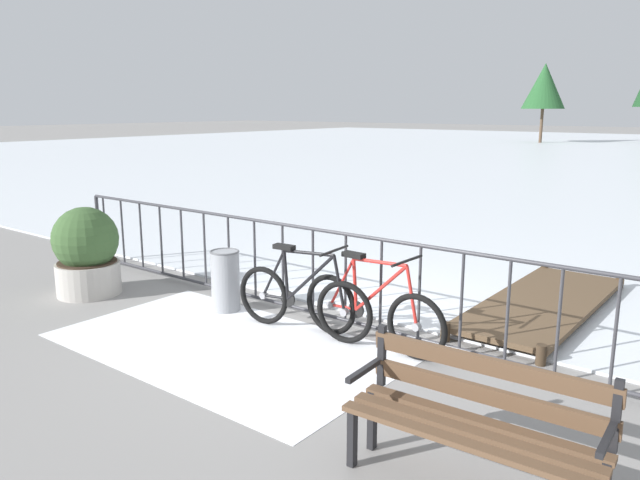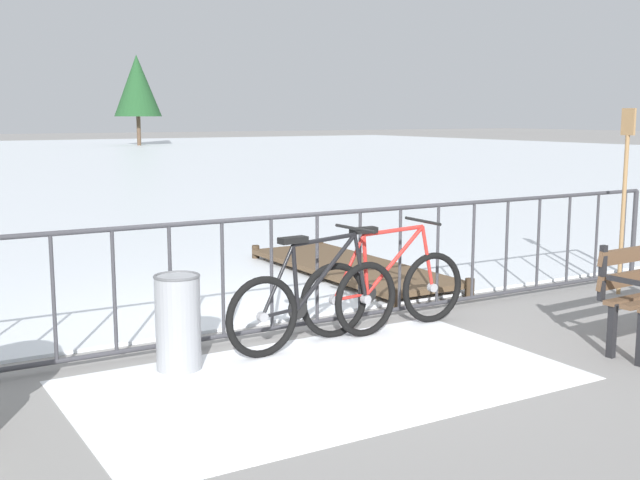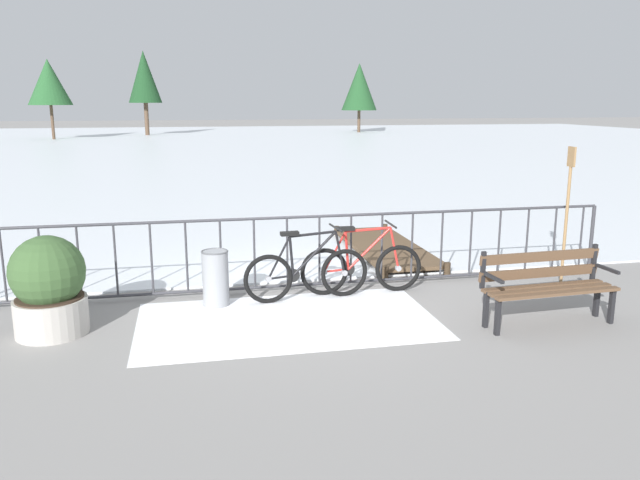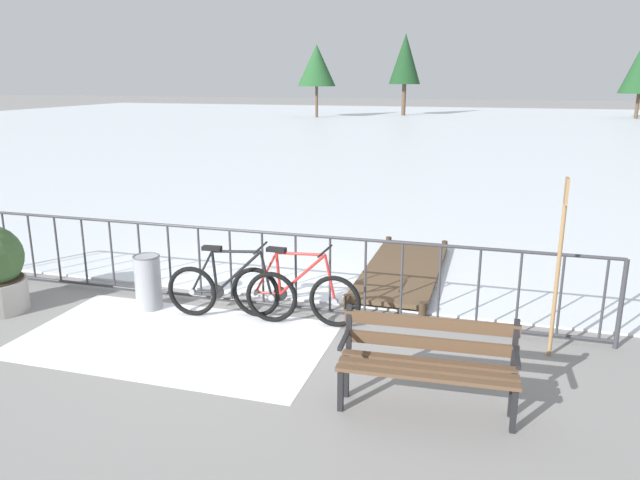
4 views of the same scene
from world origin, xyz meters
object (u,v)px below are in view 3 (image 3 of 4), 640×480
at_px(park_bench, 546,282).
at_px(bicycle_near_railing, 307,273).
at_px(planter_with_shrub, 49,286).
at_px(bicycle_second, 361,267).
at_px(trash_bin, 216,278).
at_px(oar_upright, 567,206).

bearing_deg(park_bench, bicycle_near_railing, 150.86).
bearing_deg(planter_with_shrub, bicycle_near_railing, 11.39).
height_order(bicycle_second, planter_with_shrub, planter_with_shrub).
bearing_deg(planter_with_shrub, bicycle_second, 11.07).
xyz_separation_m(park_bench, trash_bin, (-3.82, 1.48, -0.14)).
xyz_separation_m(bicycle_second, trash_bin, (-1.99, -0.12, 0.00)).
bearing_deg(park_bench, planter_with_shrub, 171.64).
bearing_deg(bicycle_second, trash_bin, -176.66).
bearing_deg(oar_upright, park_bench, -128.65).
xyz_separation_m(bicycle_near_railing, oar_upright, (3.80, 0.02, 0.77)).
bearing_deg(bicycle_near_railing, trash_bin, 179.00).
height_order(planter_with_shrub, oar_upright, oar_upright).
relative_size(planter_with_shrub, trash_bin, 1.56).
distance_m(bicycle_near_railing, park_bench, 3.00).
bearing_deg(bicycle_near_railing, planter_with_shrub, -168.61).
bearing_deg(bicycle_near_railing, bicycle_second, 9.81).
height_order(bicycle_second, oar_upright, oar_upright).
xyz_separation_m(park_bench, planter_with_shrub, (-5.70, 0.84, 0.05)).
xyz_separation_m(planter_with_shrub, oar_upright, (6.89, 0.64, 0.58)).
distance_m(bicycle_second, park_bench, 2.43).
height_order(bicycle_near_railing, planter_with_shrub, planter_with_shrub).
bearing_deg(bicycle_second, bicycle_near_railing, -170.19).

